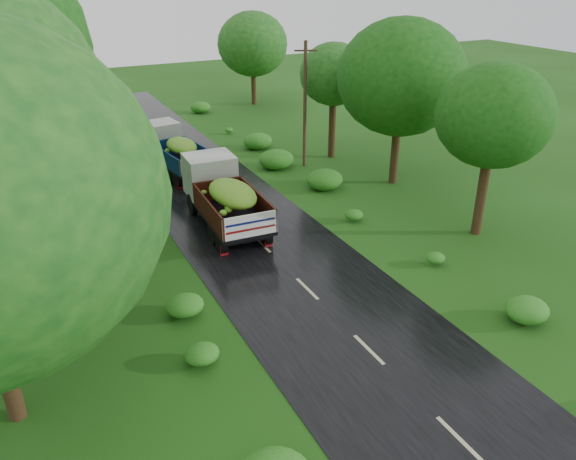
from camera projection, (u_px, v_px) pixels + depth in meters
ground at (458, 438)px, 14.13m from camera, size 120.00×120.00×0.00m
road at (351, 332)px, 18.15m from camera, size 6.50×80.00×0.02m
road_lines at (335, 316)px, 18.96m from camera, size 0.12×69.60×0.00m
truck_near at (223, 193)px, 25.00m from camera, size 2.58×6.55×2.71m
truck_far at (173, 148)px, 31.48m from camera, size 2.85×6.14×2.49m
utility_pole at (305, 104)px, 31.45m from camera, size 1.17×0.57×7.06m
trees_right at (346, 71)px, 32.42m from camera, size 4.51×30.48×7.23m
shrubs at (244, 220)px, 25.26m from camera, size 11.90×44.00×0.70m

